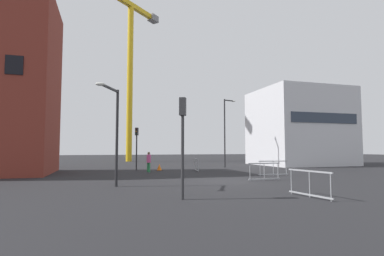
{
  "coord_description": "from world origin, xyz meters",
  "views": [
    {
      "loc": [
        -7.07,
        -16.84,
        1.96
      ],
      "look_at": [
        0.0,
        7.1,
        3.66
      ],
      "focal_mm": 28.2,
      "sensor_mm": 36.0,
      "label": 1
    }
  ],
  "objects_px": {
    "streetlamp_short": "(114,125)",
    "traffic_light_island": "(137,141)",
    "traffic_cone_by_barrier": "(159,167)",
    "construction_crane": "(128,54)",
    "streetlamp_tall": "(226,127)",
    "traffic_light_verge": "(183,131)",
    "pedestrian_walking": "(149,160)"
  },
  "relations": [
    {
      "from": "traffic_light_island",
      "to": "pedestrian_walking",
      "type": "relative_size",
      "value": 2.3
    },
    {
      "from": "construction_crane",
      "to": "streetlamp_short",
      "type": "height_order",
      "value": "construction_crane"
    },
    {
      "from": "traffic_light_island",
      "to": "streetlamp_short",
      "type": "bearing_deg",
      "value": -101.4
    },
    {
      "from": "pedestrian_walking",
      "to": "construction_crane",
      "type": "bearing_deg",
      "value": 90.49
    },
    {
      "from": "streetlamp_tall",
      "to": "construction_crane",
      "type": "bearing_deg",
      "value": 116.88
    },
    {
      "from": "pedestrian_walking",
      "to": "traffic_light_island",
      "type": "bearing_deg",
      "value": 105.6
    },
    {
      "from": "streetlamp_tall",
      "to": "traffic_light_island",
      "type": "bearing_deg",
      "value": -171.29
    },
    {
      "from": "construction_crane",
      "to": "pedestrian_walking",
      "type": "distance_m",
      "value": 26.57
    },
    {
      "from": "construction_crane",
      "to": "streetlamp_tall",
      "type": "xyz_separation_m",
      "value": [
        8.83,
        -17.43,
        -12.43
      ]
    },
    {
      "from": "streetlamp_tall",
      "to": "traffic_light_verge",
      "type": "distance_m",
      "value": 20.15
    },
    {
      "from": "construction_crane",
      "to": "streetlamp_tall",
      "type": "relative_size",
      "value": 3.52
    },
    {
      "from": "construction_crane",
      "to": "traffic_cone_by_barrier",
      "type": "xyz_separation_m",
      "value": [
        1.36,
        -19.92,
        -16.31
      ]
    },
    {
      "from": "construction_crane",
      "to": "traffic_light_verge",
      "type": "height_order",
      "value": "construction_crane"
    },
    {
      "from": "traffic_light_verge",
      "to": "construction_crane",
      "type": "bearing_deg",
      "value": 89.18
    },
    {
      "from": "streetlamp_short",
      "to": "traffic_light_island",
      "type": "relative_size",
      "value": 1.31
    },
    {
      "from": "construction_crane",
      "to": "traffic_light_verge",
      "type": "distance_m",
      "value": 37.88
    },
    {
      "from": "construction_crane",
      "to": "streetlamp_tall",
      "type": "height_order",
      "value": "construction_crane"
    },
    {
      "from": "construction_crane",
      "to": "pedestrian_walking",
      "type": "relative_size",
      "value": 14.99
    },
    {
      "from": "streetlamp_short",
      "to": "traffic_light_island",
      "type": "distance_m",
      "value": 12.2
    },
    {
      "from": "traffic_light_island",
      "to": "traffic_cone_by_barrier",
      "type": "relative_size",
      "value": 6.45
    },
    {
      "from": "traffic_cone_by_barrier",
      "to": "pedestrian_walking",
      "type": "bearing_deg",
      "value": -126.73
    },
    {
      "from": "traffic_light_island",
      "to": "traffic_cone_by_barrier",
      "type": "distance_m",
      "value": 3.19
    },
    {
      "from": "traffic_light_verge",
      "to": "traffic_light_island",
      "type": "height_order",
      "value": "traffic_light_verge"
    },
    {
      "from": "construction_crane",
      "to": "traffic_light_verge",
      "type": "relative_size",
      "value": 6.35
    },
    {
      "from": "traffic_light_island",
      "to": "pedestrian_walking",
      "type": "height_order",
      "value": "traffic_light_island"
    },
    {
      "from": "pedestrian_walking",
      "to": "traffic_cone_by_barrier",
      "type": "distance_m",
      "value": 2.09
    },
    {
      "from": "construction_crane",
      "to": "traffic_light_verge",
      "type": "xyz_separation_m",
      "value": [
        -0.51,
        -35.22,
        -13.94
      ]
    },
    {
      "from": "streetlamp_tall",
      "to": "streetlamp_short",
      "type": "height_order",
      "value": "streetlamp_tall"
    },
    {
      "from": "traffic_light_verge",
      "to": "traffic_cone_by_barrier",
      "type": "bearing_deg",
      "value": 83.05
    },
    {
      "from": "streetlamp_tall",
      "to": "traffic_cone_by_barrier",
      "type": "height_order",
      "value": "streetlamp_tall"
    },
    {
      "from": "traffic_cone_by_barrier",
      "to": "construction_crane",
      "type": "bearing_deg",
      "value": 93.91
    },
    {
      "from": "construction_crane",
      "to": "streetlamp_short",
      "type": "relative_size",
      "value": 4.99
    }
  ]
}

